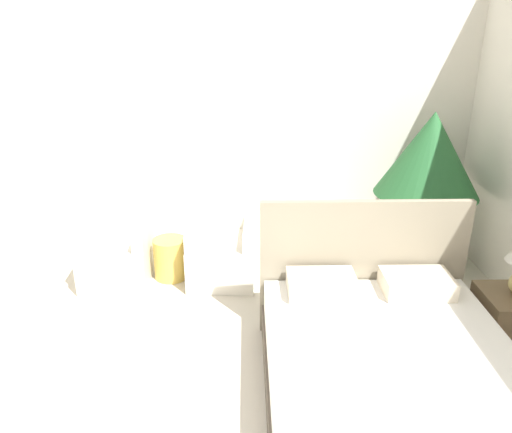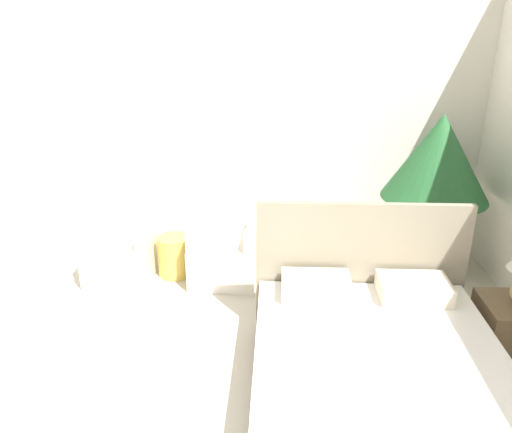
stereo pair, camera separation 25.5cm
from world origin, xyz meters
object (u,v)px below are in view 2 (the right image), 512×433
object	(u,v)px
armchair_near_window_left	(123,250)
side_table	(174,256)
bed	(378,382)
armchair_near_window_right	(226,252)
potted_palm	(438,164)

from	to	relation	value
armchair_near_window_left	side_table	xyz separation A→B (m)	(0.51, -0.00, -0.05)
bed	side_table	world-z (taller)	bed
armchair_near_window_left	side_table	distance (m)	0.52
bed	side_table	size ratio (longest dim) A/B	5.08
armchair_near_window_right	potted_palm	distance (m)	2.22
bed	armchair_near_window_left	size ratio (longest dim) A/B	2.60
bed	armchair_near_window_left	bearing A→B (deg)	139.60
armchair_near_window_right	potted_palm	xyz separation A→B (m)	(2.03, 0.26, 0.85)
armchair_near_window_left	armchair_near_window_right	distance (m)	1.03
side_table	armchair_near_window_left	bearing A→B (deg)	179.73
potted_palm	side_table	bearing A→B (deg)	-174.05
side_table	armchair_near_window_right	bearing A→B (deg)	0.27
armchair_near_window_left	side_table	bearing A→B (deg)	-1.72
bed	potted_palm	xyz separation A→B (m)	(0.87, 2.12, 0.84)
armchair_near_window_left	potted_palm	world-z (taller)	potted_palm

